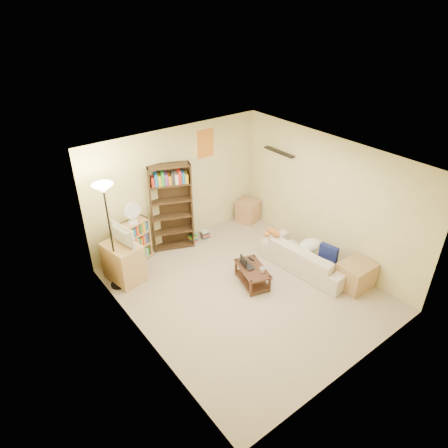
# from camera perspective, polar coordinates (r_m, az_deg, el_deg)

# --- Properties ---
(room) EXTENTS (4.50, 4.54, 2.52)m
(room) POSITION_cam_1_polar(r_m,az_deg,el_deg) (6.50, 3.60, 1.69)
(room) COLOR #C3B292
(room) RESTS_ON ground
(sofa) EXTENTS (1.97, 1.07, 0.54)m
(sofa) POSITION_cam_1_polar(r_m,az_deg,el_deg) (7.94, 11.77, -4.61)
(sofa) COLOR beige
(sofa) RESTS_ON ground
(navy_pillow) EXTENTS (0.17, 0.37, 0.32)m
(navy_pillow) POSITION_cam_1_polar(r_m,az_deg,el_deg) (7.70, 14.71, -4.05)
(navy_pillow) COLOR navy
(navy_pillow) RESTS_ON sofa
(cream_blanket) EXTENTS (0.49, 0.35, 0.21)m
(cream_blanket) POSITION_cam_1_polar(r_m,az_deg,el_deg) (7.95, 12.23, -2.96)
(cream_blanket) COLOR white
(cream_blanket) RESTS_ON sofa
(tabby_cat) EXTENTS (0.42, 0.18, 0.15)m
(tabby_cat) POSITION_cam_1_polar(r_m,az_deg,el_deg) (7.94, 6.94, -1.19)
(tabby_cat) COLOR #C6722A
(tabby_cat) RESTS_ON sofa
(coffee_table) EXTENTS (0.63, 0.87, 0.35)m
(coffee_table) POSITION_cam_1_polar(r_m,az_deg,el_deg) (7.45, 4.07, -7.12)
(coffee_table) COLOR #48261C
(coffee_table) RESTS_ON ground
(laptop) EXTENTS (0.42, 0.33, 0.03)m
(laptop) POSITION_cam_1_polar(r_m,az_deg,el_deg) (7.44, 3.57, -5.71)
(laptop) COLOR black
(laptop) RESTS_ON coffee_table
(laptop_screen) EXTENTS (0.08, 0.25, 0.17)m
(laptop_screen) POSITION_cam_1_polar(r_m,az_deg,el_deg) (7.35, 2.79, -5.34)
(laptop_screen) COLOR white
(laptop_screen) RESTS_ON laptop
(mug) EXTENTS (0.18, 0.18, 0.10)m
(mug) POSITION_cam_1_polar(r_m,az_deg,el_deg) (7.25, 5.54, -6.58)
(mug) COLOR silver
(mug) RESTS_ON coffee_table
(tv_remote) EXTENTS (0.05, 0.14, 0.02)m
(tv_remote) POSITION_cam_1_polar(r_m,az_deg,el_deg) (7.58, 3.88, -5.00)
(tv_remote) COLOR black
(tv_remote) RESTS_ON coffee_table
(tv_stand) EXTENTS (0.63, 0.79, 0.76)m
(tv_stand) POSITION_cam_1_polar(r_m,az_deg,el_deg) (7.67, -14.15, -5.32)
(tv_stand) COLOR tan
(tv_stand) RESTS_ON ground
(television) EXTENTS (0.70, 0.32, 0.38)m
(television) POSITION_cam_1_polar(r_m,az_deg,el_deg) (7.36, -14.70, -1.69)
(television) COLOR black
(television) RESTS_ON tv_stand
(tall_bookshelf) EXTENTS (0.88, 0.57, 1.86)m
(tall_bookshelf) POSITION_cam_1_polar(r_m,az_deg,el_deg) (8.13, -7.53, 2.61)
(tall_bookshelf) COLOR #3A2716
(tall_bookshelf) RESTS_ON ground
(short_bookshelf) EXTENTS (0.75, 0.45, 0.90)m
(short_bookshelf) POSITION_cam_1_polar(r_m,az_deg,el_deg) (8.06, -12.85, -2.64)
(short_bookshelf) COLOR tan
(short_bookshelf) RESTS_ON ground
(desk_fan) EXTENTS (0.32, 0.18, 0.44)m
(desk_fan) POSITION_cam_1_polar(r_m,az_deg,el_deg) (7.70, -12.94, 1.60)
(desk_fan) COLOR silver
(desk_fan) RESTS_ON short_bookshelf
(floor_lamp) EXTENTS (0.35, 0.35, 2.06)m
(floor_lamp) POSITION_cam_1_polar(r_m,az_deg,el_deg) (6.89, -16.48, 2.31)
(floor_lamp) COLOR black
(floor_lamp) RESTS_ON ground
(side_table) EXTENTS (0.55, 0.55, 0.51)m
(side_table) POSITION_cam_1_polar(r_m,az_deg,el_deg) (9.41, 3.43, 1.85)
(side_table) COLOR tan
(side_table) RESTS_ON ground
(end_cabinet) EXTENTS (0.61, 0.51, 0.50)m
(end_cabinet) POSITION_cam_1_polar(r_m,az_deg,el_deg) (7.71, 18.29, -6.99)
(end_cabinet) COLOR tan
(end_cabinet) RESTS_ON ground
(book_stacks) EXTENTS (0.46, 0.21, 0.19)m
(book_stacks) POSITION_cam_1_polar(r_m,az_deg,el_deg) (8.76, -3.55, -1.73)
(book_stacks) COLOR red
(book_stacks) RESTS_ON ground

